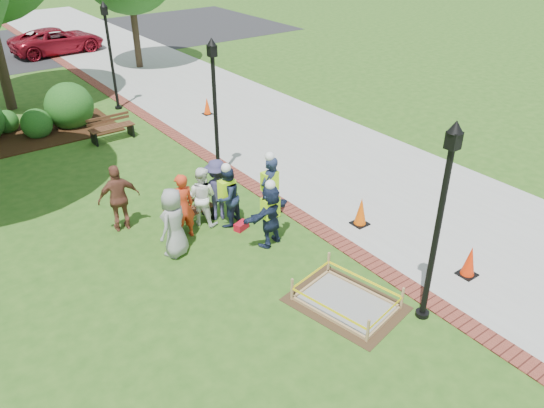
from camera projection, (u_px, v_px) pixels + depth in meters
ground at (285, 268)px, 12.41m from camera, size 100.00×100.00×0.00m
sidewalk at (233, 110)px, 22.00m from camera, size 6.00×60.00×0.02m
brick_edging at (162, 127)px, 20.31m from camera, size 0.50×60.00×0.03m
mulch_bed at (18, 139)px, 19.24m from camera, size 7.00×3.00×0.05m
parking_lot at (6, 49)px, 31.30m from camera, size 36.00×12.00×0.01m
wet_concrete_pad at (346, 295)px, 11.15m from camera, size 2.13×2.59×0.55m
bench_near at (191, 218)px, 13.92m from camera, size 1.44×0.74×0.74m
bench_far at (112, 133)px, 19.06m from camera, size 1.60×0.57×0.86m
cone_front at (469, 262)px, 11.96m from camera, size 0.40×0.40×0.78m
cone_back at (361, 212)px, 13.89m from camera, size 0.41×0.41×0.81m
cone_far at (207, 106)px, 21.35m from camera, size 0.36×0.36×0.71m
toolbox at (241, 226)px, 13.84m from camera, size 0.44×0.33×0.20m
lamp_near at (441, 212)px, 9.74m from camera, size 0.28×0.28×4.26m
lamp_mid at (215, 100)px, 15.34m from camera, size 0.28×0.28×4.26m
lamp_far at (110, 48)px, 20.94m from camera, size 0.28×0.28×4.26m
shrub_c at (39, 136)px, 19.51m from camera, size 1.11×1.11×1.11m
shrub_d at (73, 125)px, 20.47m from camera, size 1.80×1.80×1.80m
shrub_e at (9, 132)px, 19.89m from camera, size 0.90×0.90×0.90m
casual_person_a at (174, 223)px, 12.49m from camera, size 0.67×0.60×1.75m
casual_person_b at (182, 207)px, 13.14m from camera, size 0.59×0.40×1.76m
casual_person_c at (202, 196)px, 13.75m from camera, size 0.57×0.62×1.63m
casual_person_d at (119, 198)px, 13.47m from camera, size 0.63×0.46×1.81m
casual_person_e at (217, 190)px, 13.98m from camera, size 0.65×0.56×1.71m
hivis_worker_a at (270, 213)px, 12.87m from camera, size 0.58×0.43×1.78m
hivis_worker_b at (270, 188)px, 13.80m from camera, size 0.69×0.56×2.00m
hivis_worker_c at (227, 195)px, 13.67m from camera, size 0.61×0.51×1.78m
parked_car_c at (60, 53)px, 30.54m from camera, size 2.40×4.87×1.54m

